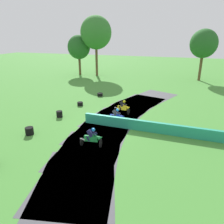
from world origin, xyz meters
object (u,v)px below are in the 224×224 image
(motorcycle_chase_blue, at_px, (116,116))
(tire_stack_mid_b, at_px, (59,114))
(tire_stack_near, at_px, (100,95))
(tire_stack_mid_a, at_px, (80,104))
(tire_stack_far, at_px, (29,131))
(motorcycle_trailing_green, at_px, (92,138))
(motorcycle_lead_yellow, at_px, (123,107))

(motorcycle_chase_blue, bearing_deg, tire_stack_mid_b, -177.89)
(motorcycle_chase_blue, bearing_deg, tire_stack_near, 119.83)
(tire_stack_mid_a, relative_size, tire_stack_far, 0.95)
(motorcycle_trailing_green, distance_m, tire_stack_mid_b, 6.82)
(motorcycle_chase_blue, bearing_deg, tire_stack_far, -144.20)
(motorcycle_lead_yellow, distance_m, tire_stack_mid_b, 6.29)
(tire_stack_near, bearing_deg, motorcycle_trailing_green, -71.85)
(motorcycle_chase_blue, distance_m, tire_stack_near, 9.12)
(motorcycle_trailing_green, relative_size, tire_stack_far, 2.57)
(motorcycle_lead_yellow, distance_m, motorcycle_trailing_green, 7.17)
(motorcycle_lead_yellow, height_order, motorcycle_trailing_green, motorcycle_trailing_green)
(motorcycle_chase_blue, relative_size, tire_stack_mid_a, 2.73)
(motorcycle_lead_yellow, height_order, tire_stack_near, motorcycle_lead_yellow)
(motorcycle_lead_yellow, xyz_separation_m, motorcycle_chase_blue, (0.07, -2.61, 0.00))
(motorcycle_chase_blue, distance_m, motorcycle_trailing_green, 4.58)
(motorcycle_lead_yellow, relative_size, motorcycle_chase_blue, 1.01)
(tire_stack_mid_b, bearing_deg, tire_stack_mid_a, 84.38)
(tire_stack_mid_b, bearing_deg, motorcycle_chase_blue, 2.11)
(tire_stack_near, xyz_separation_m, tire_stack_mid_a, (-0.78, -4.28, 0.00))
(motorcycle_trailing_green, xyz_separation_m, tire_stack_mid_b, (-5.24, 4.35, -0.36))
(motorcycle_lead_yellow, xyz_separation_m, motorcycle_trailing_green, (-0.38, -7.16, 0.01))
(motorcycle_chase_blue, relative_size, tire_stack_far, 2.60)
(tire_stack_mid_a, xyz_separation_m, tire_stack_mid_b, (-0.38, -3.83, 0.10))
(motorcycle_trailing_green, height_order, tire_stack_near, motorcycle_trailing_green)
(motorcycle_chase_blue, xyz_separation_m, tire_stack_far, (-6.00, -4.33, -0.35))
(motorcycle_chase_blue, bearing_deg, tire_stack_mid_a, 145.76)
(tire_stack_near, bearing_deg, tire_stack_mid_b, -98.15)
(motorcycle_trailing_green, relative_size, tire_stack_mid_b, 2.79)
(tire_stack_far, bearing_deg, motorcycle_trailing_green, -2.35)
(tire_stack_near, bearing_deg, motorcycle_lead_yellow, -49.91)
(motorcycle_trailing_green, xyz_separation_m, tire_stack_far, (-5.55, 0.23, -0.36))
(motorcycle_lead_yellow, xyz_separation_m, tire_stack_far, (-5.93, -6.93, -0.35))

